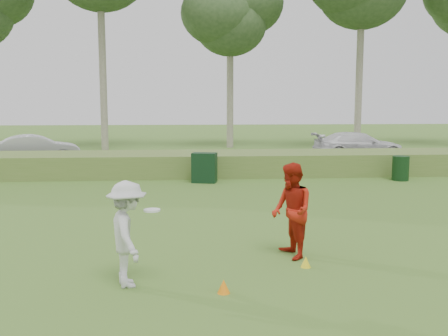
{
  "coord_description": "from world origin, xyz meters",
  "views": [
    {
      "loc": [
        -0.99,
        -8.64,
        2.96
      ],
      "look_at": [
        0.0,
        4.0,
        1.3
      ],
      "focal_mm": 40.0,
      "sensor_mm": 36.0,
      "label": 1
    }
  ],
  "objects": [
    {
      "name": "ground",
      "position": [
        0.0,
        0.0,
        0.0
      ],
      "size": [
        120.0,
        120.0,
        0.0
      ],
      "primitive_type": "plane",
      "color": "#3B6622",
      "rests_on": "ground"
    },
    {
      "name": "reed_strip",
      "position": [
        0.0,
        12.0,
        0.45
      ],
      "size": [
        80.0,
        3.0,
        0.9
      ],
      "primitive_type": "cube",
      "color": "#4F6E2C",
      "rests_on": "ground"
    },
    {
      "name": "park_road",
      "position": [
        0.0,
        17.0,
        0.03
      ],
      "size": [
        80.0,
        6.0,
        0.06
      ],
      "primitive_type": "cube",
      "color": "#2D2D2D",
      "rests_on": "ground"
    },
    {
      "name": "tree_4",
      "position": [
        2.0,
        24.5,
        8.59
      ],
      "size": [
        6.24,
        6.24,
        11.5
      ],
      "color": "gray",
      "rests_on": "ground"
    },
    {
      "name": "player_white",
      "position": [
        -1.93,
        -0.71,
        0.86
      ],
      "size": [
        0.99,
        1.24,
        1.72
      ],
      "rotation": [
        0.0,
        0.0,
        1.84
      ],
      "color": "silver",
      "rests_on": "ground"
    },
    {
      "name": "player_red",
      "position": [
        1.02,
        0.54,
        0.92
      ],
      "size": [
        0.84,
        1.0,
        1.83
      ],
      "primitive_type": "imported",
      "rotation": [
        0.0,
        0.0,
        -1.4
      ],
      "color": "#AB1D0E",
      "rests_on": "ground"
    },
    {
      "name": "cone_orange",
      "position": [
        -0.41,
        -1.17,
        0.11
      ],
      "size": [
        0.2,
        0.2,
        0.22
      ],
      "primitive_type": "cone",
      "color": "orange",
      "rests_on": "ground"
    },
    {
      "name": "cone_yellow",
      "position": [
        1.17,
        -0.05,
        0.1
      ],
      "size": [
        0.18,
        0.18,
        0.2
      ],
      "primitive_type": "cone",
      "color": "yellow",
      "rests_on": "ground"
    },
    {
      "name": "utility_cabinet",
      "position": [
        -0.28,
        9.81,
        0.56
      ],
      "size": [
        1.0,
        0.75,
        1.11
      ],
      "primitive_type": "cube",
      "rotation": [
        0.0,
        0.0,
        -0.24
      ],
      "color": "black",
      "rests_on": "ground"
    },
    {
      "name": "trash_bin",
      "position": [
        7.25,
        9.74,
        0.47
      ],
      "size": [
        0.82,
        0.82,
        0.94
      ],
      "primitive_type": "cylinder",
      "rotation": [
        0.0,
        0.0,
        0.4
      ],
      "color": "black",
      "rests_on": "ground"
    },
    {
      "name": "car_mid",
      "position": [
        -8.29,
        16.41,
        0.74
      ],
      "size": [
        4.35,
        2.6,
        1.35
      ],
      "primitive_type": "imported",
      "rotation": [
        0.0,
        0.0,
        1.88
      ],
      "color": "silver",
      "rests_on": "park_road"
    },
    {
      "name": "car_right",
      "position": [
        8.11,
        16.88,
        0.75
      ],
      "size": [
        4.77,
        1.99,
        1.38
      ],
      "primitive_type": "imported",
      "rotation": [
        0.0,
        0.0,
        1.58
      ],
      "color": "silver",
      "rests_on": "park_road"
    }
  ]
}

